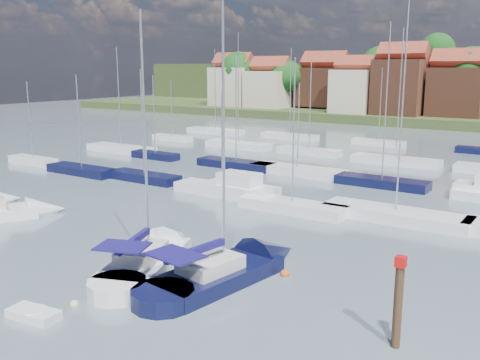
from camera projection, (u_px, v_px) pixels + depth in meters
The scene contains 11 objects.
ground at pixel (378, 169), 59.95m from camera, with size 260.00×260.00×0.00m, color #4E5E6B.
sailboat_left at pixel (7, 214), 40.28m from camera, with size 6.47×9.37×12.74m.
sailboat_centre at pixel (155, 256), 31.33m from camera, with size 6.76×11.67×15.42m.
sailboat_navy at pixel (236, 269), 29.33m from camera, with size 4.81×12.14×16.35m.
tender at pixel (34, 314), 24.31m from camera, with size 2.58×1.45×0.53m.
timber_piling at pixel (397, 326), 21.66m from camera, with size 0.40×0.40×6.17m.
buoy_d at pixel (74, 306), 25.55m from camera, with size 0.44×0.44×0.44m, color beige.
buoy_e at pixel (285, 276), 29.30m from camera, with size 0.51×0.51×0.51m, color #D85914.
buoy_g at pixel (176, 267), 30.52m from camera, with size 0.45×0.45×0.45m, color beige.
buoy_h at pixel (143, 261), 31.47m from camera, with size 0.42×0.42×0.42m, color #D85914.
marina_field at pixel (380, 174), 54.87m from camera, with size 79.62×41.41×15.93m.
Camera 1 is at (19.87, -17.56, 11.25)m, focal length 40.00 mm.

